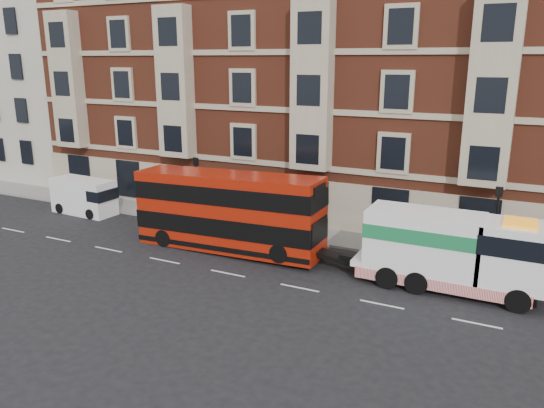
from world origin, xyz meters
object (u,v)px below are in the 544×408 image
at_px(double_decker_bus, 228,211).
at_px(box_van, 84,197).
at_px(pedestrian, 196,208).
at_px(tow_truck, 450,251).

height_order(double_decker_bus, box_van, double_decker_bus).
bearing_deg(pedestrian, tow_truck, 30.52).
distance_m(tow_truck, pedestrian, 17.36).
bearing_deg(tow_truck, pedestrian, 167.09).
bearing_deg(pedestrian, double_decker_bus, 4.73).
bearing_deg(tow_truck, double_decker_bus, -180.00).
bearing_deg(box_van, tow_truck, -1.77).
height_order(double_decker_bus, pedestrian, double_decker_bus).
bearing_deg(box_van, double_decker_bus, -5.95).
distance_m(double_decker_bus, box_van, 13.29).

